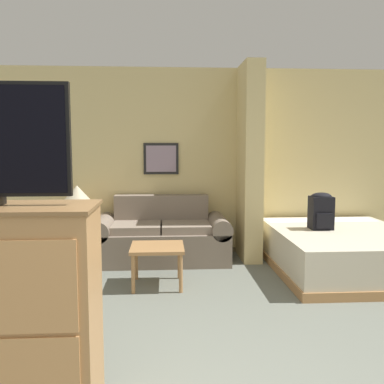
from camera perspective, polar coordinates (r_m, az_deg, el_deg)
wall_back at (r=6.09m, az=-1.24°, el=4.02°), size 6.75×0.16×2.60m
wall_partition_pillar at (r=5.78m, az=7.68°, el=3.91°), size 0.24×0.71×2.60m
couch at (r=5.72m, az=-4.10°, el=-6.04°), size 1.79×0.84×0.85m
coffee_table at (r=4.70m, az=-4.65°, el=-7.87°), size 0.57×0.56×0.44m
side_table at (r=5.86m, az=-14.97°, el=-4.05°), size 0.49×0.49×0.60m
table_lamp at (r=5.81m, az=-15.07°, el=-0.31°), size 0.36×0.36×0.41m
bed at (r=5.56m, az=19.43°, el=-7.35°), size 1.66×2.04×0.50m
backpack at (r=5.48m, az=16.83°, el=-2.34°), size 0.26×0.25×0.45m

